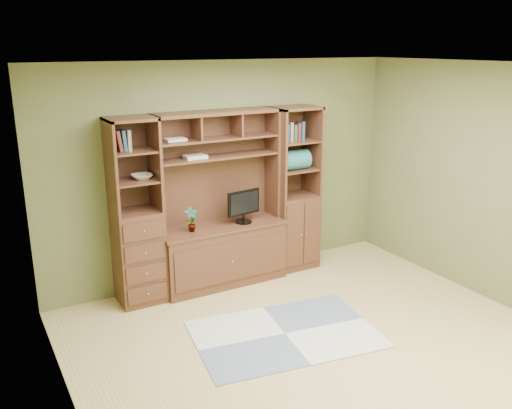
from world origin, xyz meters
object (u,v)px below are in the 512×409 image
left_tower (136,213)px  right_tower (294,189)px  monitor (244,201)px  center_hutch (222,201)px

left_tower → right_tower: (2.02, 0.00, 0.00)m
left_tower → right_tower: size_ratio=1.00×
monitor → right_tower: bearing=-3.2°
left_tower → monitor: size_ratio=3.78×
right_tower → monitor: right_tower is taller
left_tower → monitor: 1.27m
center_hutch → monitor: bearing=-7.4°
center_hutch → right_tower: same height
center_hutch → monitor: center_hutch is taller
right_tower → monitor: (-0.76, -0.07, -0.02)m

